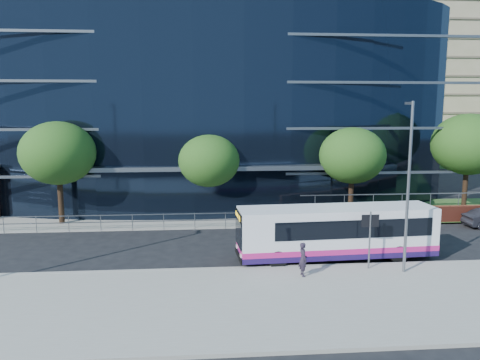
{
  "coord_description": "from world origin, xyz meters",
  "views": [
    {
      "loc": [
        -3.49,
        -22.75,
        7.84
      ],
      "look_at": [
        -0.96,
        8.0,
        3.07
      ],
      "focal_mm": 35.0,
      "sensor_mm": 36.0,
      "label": 1
    }
  ],
  "objects": [
    {
      "name": "yellow_line_outer",
      "position": [
        0.0,
        -0.8,
        0.01
      ],
      "size": [
        80.0,
        0.08,
        0.01
      ],
      "primitive_type": "cube",
      "color": "gold",
      "rests_on": "ground"
    },
    {
      "name": "tree_dist_e",
      "position": [
        24.0,
        40.0,
        4.54
      ],
      "size": [
        4.62,
        4.62,
        6.51
      ],
      "color": "black",
      "rests_on": "ground"
    },
    {
      "name": "tree_far_d",
      "position": [
        16.0,
        10.0,
        5.19
      ],
      "size": [
        5.28,
        5.28,
        7.44
      ],
      "color": "black",
      "rests_on": "ground"
    },
    {
      "name": "apartment_block",
      "position": [
        32.0,
        57.21,
        11.11
      ],
      "size": [
        60.0,
        42.0,
        30.0
      ],
      "color": "#2D511E",
      "rests_on": "ground"
    },
    {
      "name": "tree_far_c",
      "position": [
        7.0,
        9.0,
        4.54
      ],
      "size": [
        4.62,
        4.62,
        6.51
      ],
      "color": "black",
      "rests_on": "ground"
    },
    {
      "name": "kerb",
      "position": [
        0.0,
        -1.0,
        0.08
      ],
      "size": [
        80.0,
        0.25,
        0.16
      ],
      "primitive_type": "cube",
      "color": "gray",
      "rests_on": "ground"
    },
    {
      "name": "streetlight_east",
      "position": [
        6.0,
        -2.17,
        4.44
      ],
      "size": [
        0.15,
        0.77,
        8.0
      ],
      "color": "slate",
      "rests_on": "pavement_near"
    },
    {
      "name": "guard_railings",
      "position": [
        -8.0,
        7.0,
        0.82
      ],
      "size": [
        24.0,
        0.05,
        1.1
      ],
      "color": "slate",
      "rests_on": "ground"
    },
    {
      "name": "pavement_near",
      "position": [
        0.0,
        -5.0,
        0.07
      ],
      "size": [
        80.0,
        8.0,
        0.15
      ],
      "primitive_type": "cube",
      "color": "gray",
      "rests_on": "ground"
    },
    {
      "name": "glass_office",
      "position": [
        -4.0,
        20.85,
        8.0
      ],
      "size": [
        44.0,
        23.1,
        16.0
      ],
      "color": "black",
      "rests_on": "ground"
    },
    {
      "name": "street_sign",
      "position": [
        4.5,
        -1.59,
        2.15
      ],
      "size": [
        0.85,
        0.09,
        2.8
      ],
      "color": "slate",
      "rests_on": "pavement_near"
    },
    {
      "name": "pedestrian",
      "position": [
        1.1,
        -2.34,
        0.94
      ],
      "size": [
        0.45,
        0.62,
        1.58
      ],
      "primitive_type": "imported",
      "rotation": [
        0.0,
        0.0,
        1.71
      ],
      "color": "black",
      "rests_on": "pavement_near"
    },
    {
      "name": "tree_far_b",
      "position": [
        -3.0,
        9.5,
        4.21
      ],
      "size": [
        4.29,
        4.29,
        6.05
      ],
      "color": "black",
      "rests_on": "ground"
    },
    {
      "name": "yellow_line_inner",
      "position": [
        0.0,
        -0.65,
        0.01
      ],
      "size": [
        80.0,
        0.08,
        0.01
      ],
      "primitive_type": "cube",
      "color": "gold",
      "rests_on": "ground"
    },
    {
      "name": "far_forecourt",
      "position": [
        -6.0,
        11.0,
        0.05
      ],
      "size": [
        50.0,
        8.0,
        0.1
      ],
      "primitive_type": "cube",
      "color": "gray",
      "rests_on": "ground"
    },
    {
      "name": "tree_far_a",
      "position": [
        -13.0,
        9.0,
        4.86
      ],
      "size": [
        4.95,
        4.95,
        6.98
      ],
      "color": "black",
      "rests_on": "ground"
    },
    {
      "name": "city_bus",
      "position": [
        3.51,
        0.3,
        1.47
      ],
      "size": [
        10.36,
        2.91,
        2.77
      ],
      "rotation": [
        0.0,
        0.0,
        0.05
      ],
      "color": "silver",
      "rests_on": "ground"
    },
    {
      "name": "ground",
      "position": [
        0.0,
        0.0,
        0.0
      ],
      "size": [
        200.0,
        200.0,
        0.0
      ],
      "primitive_type": "plane",
      "color": "black",
      "rests_on": "ground"
    }
  ]
}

